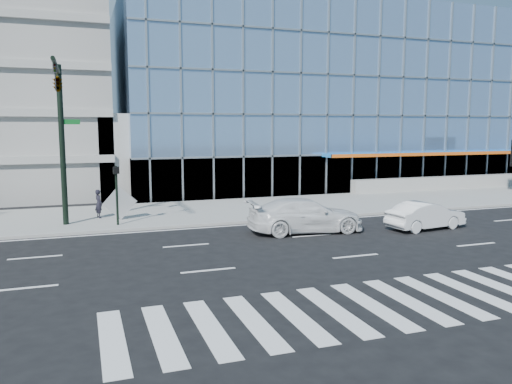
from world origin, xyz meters
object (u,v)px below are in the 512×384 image
ped_signal_post (117,186)px  white_sedan (426,215)px  traffic_signal (59,104)px  pedestrian (99,204)px  white_suv (305,215)px  tilted_panel (120,203)px

ped_signal_post → white_sedan: bearing=-20.4°
traffic_signal → white_sedan: (17.07, -5.03, -5.48)m
pedestrian → traffic_signal: bearing=128.1°
ped_signal_post → white_suv: 9.58m
traffic_signal → white_suv: size_ratio=1.41×
ped_signal_post → pedestrian: size_ratio=1.92×
tilted_panel → white_sedan: bearing=-28.7°
white_suv → pedestrian: size_ratio=3.63×
traffic_signal → white_sedan: size_ratio=1.91×
pedestrian → white_suv: bearing=-145.6°
white_sedan → pedestrian: pedestrian is taller
pedestrian → white_sedan: bearing=-137.9°
ped_signal_post → white_sedan: 15.61m
ped_signal_post → white_suv: (8.57, -4.06, -1.32)m
white_suv → white_sedan: white_suv is taller
white_suv → pedestrian: pedestrian is taller
traffic_signal → white_suv: traffic_signal is taller
ped_signal_post → white_suv: ped_signal_post is taller
traffic_signal → tilted_panel: bearing=34.0°
traffic_signal → ped_signal_post: 4.75m
white_suv → tilted_panel: bearing=61.3°
ped_signal_post → white_sedan: (14.57, -5.41, -1.45)m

